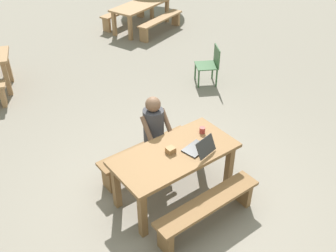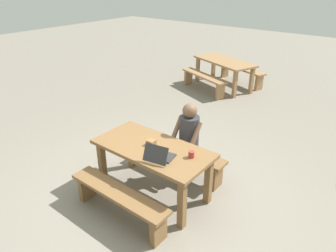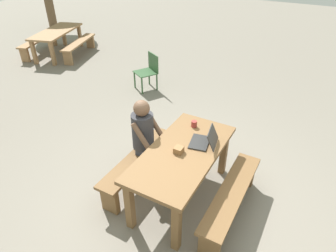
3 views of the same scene
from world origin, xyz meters
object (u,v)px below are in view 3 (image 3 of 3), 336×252
at_px(coffee_mug, 194,124).
at_px(picnic_table_rear, 57,34).
at_px(small_pouch, 179,150).
at_px(person_seated, 145,134).
at_px(picnic_table_front, 182,159).
at_px(laptop, 205,140).
at_px(plastic_chair, 148,71).

bearing_deg(coffee_mug, picnic_table_rear, 63.93).
relative_size(small_pouch, person_seated, 0.09).
xyz_separation_m(picnic_table_front, laptop, (0.27, -0.18, 0.18)).
bearing_deg(plastic_chair, small_pouch, -21.33).
bearing_deg(picnic_table_front, laptop, -33.27).
bearing_deg(coffee_mug, person_seated, 128.82).
relative_size(small_pouch, picnic_table_rear, 0.05).
distance_m(coffee_mug, plastic_chair, 2.98).
xyz_separation_m(laptop, picnic_table_rear, (3.07, 5.95, -0.24)).
relative_size(picnic_table_front, picnic_table_rear, 0.83).
height_order(small_pouch, coffee_mug, coffee_mug).
relative_size(coffee_mug, person_seated, 0.07).
distance_m(small_pouch, person_seated, 0.65).
relative_size(laptop, coffee_mug, 4.33).
distance_m(coffee_mug, person_seated, 0.70).
xyz_separation_m(small_pouch, picnic_table_rear, (3.39, 5.74, -0.22)).
bearing_deg(picnic_table_front, small_pouch, 146.31).
relative_size(laptop, plastic_chair, 0.48).
height_order(laptop, small_pouch, laptop).
bearing_deg(plastic_chair, laptop, -15.17).
bearing_deg(person_seated, plastic_chair, 31.68).
relative_size(picnic_table_front, laptop, 4.32).
distance_m(small_pouch, picnic_table_rear, 6.67).
relative_size(coffee_mug, plastic_chair, 0.11).
height_order(plastic_chair, picnic_table_rear, plastic_chair).
bearing_deg(picnic_table_front, person_seated, 77.51).
height_order(laptop, picnic_table_rear, laptop).
bearing_deg(small_pouch, picnic_table_rear, 59.43).
height_order(coffee_mug, picnic_table_rear, coffee_mug).
xyz_separation_m(small_pouch, plastic_chair, (2.71, 2.17, -0.38)).
height_order(picnic_table_front, small_pouch, small_pouch).
relative_size(picnic_table_front, coffee_mug, 18.69).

